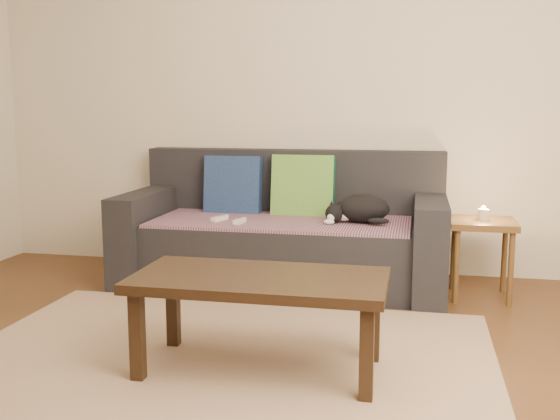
{
  "coord_description": "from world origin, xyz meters",
  "views": [
    {
      "loc": [
        0.86,
        -2.63,
        1.17
      ],
      "look_at": [
        0.05,
        1.2,
        0.55
      ],
      "focal_mm": 42.0,
      "sensor_mm": 36.0,
      "label": 1
    }
  ],
  "objects_px": {
    "side_table": "(482,234)",
    "coffee_table": "(260,288)",
    "cat": "(360,209)",
    "wii_remote_b": "(240,221)",
    "wii_remote_a": "(220,218)",
    "sofa": "(284,237)"
  },
  "relations": [
    {
      "from": "cat",
      "to": "wii_remote_a",
      "type": "xyz_separation_m",
      "value": [
        -0.89,
        -0.12,
        -0.07
      ]
    },
    {
      "from": "sofa",
      "to": "cat",
      "type": "xyz_separation_m",
      "value": [
        0.51,
        -0.08,
        0.22
      ]
    },
    {
      "from": "sofa",
      "to": "cat",
      "type": "relative_size",
      "value": 4.77
    },
    {
      "from": "sofa",
      "to": "cat",
      "type": "distance_m",
      "value": 0.56
    },
    {
      "from": "side_table",
      "to": "coffee_table",
      "type": "height_order",
      "value": "side_table"
    },
    {
      "from": "wii_remote_a",
      "to": "side_table",
      "type": "bearing_deg",
      "value": -68.67
    },
    {
      "from": "cat",
      "to": "wii_remote_b",
      "type": "relative_size",
      "value": 2.93
    },
    {
      "from": "cat",
      "to": "wii_remote_a",
      "type": "height_order",
      "value": "cat"
    },
    {
      "from": "side_table",
      "to": "cat",
      "type": "bearing_deg",
      "value": 178.31
    },
    {
      "from": "cat",
      "to": "wii_remote_b",
      "type": "xyz_separation_m",
      "value": [
        -0.74,
        -0.19,
        -0.07
      ]
    },
    {
      "from": "sofa",
      "to": "side_table",
      "type": "bearing_deg",
      "value": -4.79
    },
    {
      "from": "wii_remote_a",
      "to": "coffee_table",
      "type": "distance_m",
      "value": 1.43
    },
    {
      "from": "wii_remote_a",
      "to": "coffee_table",
      "type": "relative_size",
      "value": 0.14
    },
    {
      "from": "cat",
      "to": "wii_remote_a",
      "type": "distance_m",
      "value": 0.9
    },
    {
      "from": "cat",
      "to": "wii_remote_b",
      "type": "bearing_deg",
      "value": -151.04
    },
    {
      "from": "sofa",
      "to": "wii_remote_a",
      "type": "distance_m",
      "value": 0.46
    },
    {
      "from": "cat",
      "to": "side_table",
      "type": "xyz_separation_m",
      "value": [
        0.75,
        -0.02,
        -0.13
      ]
    },
    {
      "from": "side_table",
      "to": "coffee_table",
      "type": "xyz_separation_m",
      "value": [
        -1.06,
        -1.41,
        -0.01
      ]
    },
    {
      "from": "wii_remote_a",
      "to": "side_table",
      "type": "distance_m",
      "value": 1.65
    },
    {
      "from": "sofa",
      "to": "cat",
      "type": "height_order",
      "value": "sofa"
    },
    {
      "from": "wii_remote_b",
      "to": "coffee_table",
      "type": "xyz_separation_m",
      "value": [
        0.43,
        -1.23,
        -0.07
      ]
    },
    {
      "from": "cat",
      "to": "coffee_table",
      "type": "relative_size",
      "value": 0.4
    }
  ]
}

